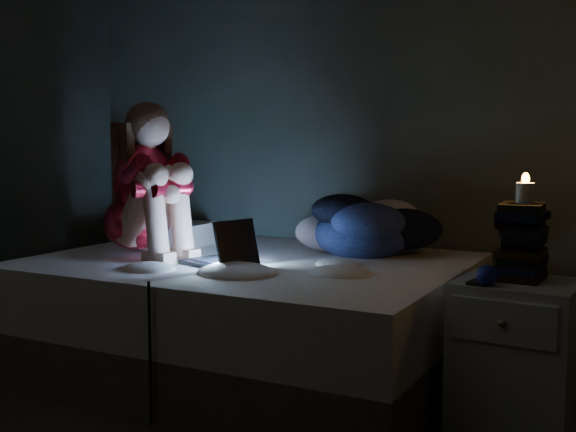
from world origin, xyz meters
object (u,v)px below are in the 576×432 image
Objects in this scene: candle at (525,197)px; phone at (483,282)px; laptop at (217,240)px; nightstand at (516,357)px; bed at (249,315)px; woman at (135,179)px.

phone is (-0.12, -0.15, -0.32)m from candle.
candle is at bearing 22.23° from laptop.
bed is at bearing 176.90° from nightstand.
bed is 6.15× the size of laptop.
woman reaches higher than nightstand.
bed is 2.63× the size of woman.
candle is 0.37m from phone.
bed is at bearing 174.29° from candle.
laptop is 1.26m from phone.
candle is at bearing -5.71° from bed.
candle reaches higher than bed.
candle is (1.92, 0.00, -0.03)m from woman.
bed is 1.33m from nightstand.
phone reaches higher than nightstand.
nightstand is at bearing 51.10° from phone.
candle is 0.57× the size of phone.
laptop reaches higher than nightstand.
woman is 0.62m from laptop.
bed is 1.28m from phone.
woman is 2.34× the size of laptop.
woman is at bearing -169.61° from laptop.
nightstand is (1.36, 0.05, -0.38)m from laptop.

